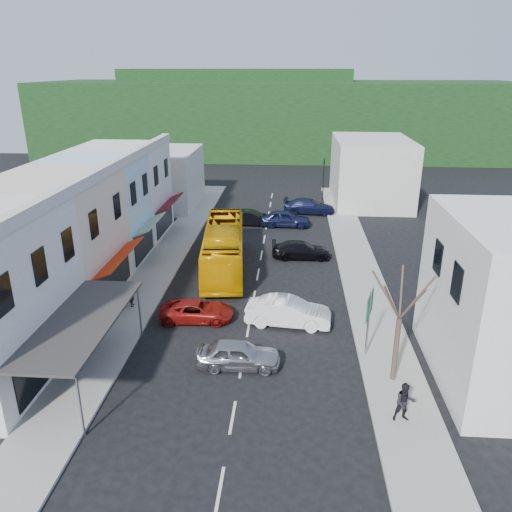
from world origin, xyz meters
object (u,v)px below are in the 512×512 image
(car_white, at_px, (288,314))
(traffic_signal, at_px, (323,180))
(direction_sign, at_px, (368,325))
(bus, at_px, (224,249))
(car_silver, at_px, (239,355))
(street_tree, at_px, (399,319))
(pedestrian_right, at_px, (405,403))
(pedestrian_left, at_px, (131,293))
(car_red, at_px, (197,309))

(car_white, relative_size, traffic_signal, 0.93)
(direction_sign, xyz_separation_m, traffic_signal, (-0.54, 33.07, 0.51))
(bus, bearing_deg, car_white, -65.71)
(car_silver, height_order, direction_sign, direction_sign)
(car_silver, relative_size, traffic_signal, 0.93)
(street_tree, xyz_separation_m, traffic_signal, (-1.54, 35.28, -1.05))
(street_tree, bearing_deg, bus, 125.81)
(pedestrian_right, relative_size, direction_sign, 0.46)
(pedestrian_left, relative_size, traffic_signal, 0.36)
(direction_sign, bearing_deg, traffic_signal, 108.92)
(car_silver, height_order, pedestrian_right, pedestrian_right)
(pedestrian_right, distance_m, street_tree, 3.87)
(car_red, bearing_deg, car_white, -94.41)
(traffic_signal, bearing_deg, direction_sign, 110.21)
(car_white, relative_size, car_red, 0.96)
(traffic_signal, bearing_deg, street_tree, 111.78)
(car_red, xyz_separation_m, pedestrian_right, (10.43, -8.54, 0.30))
(car_silver, relative_size, car_white, 1.00)
(pedestrian_left, distance_m, direction_sign, 14.69)
(traffic_signal, bearing_deg, pedestrian_right, 111.40)
(car_red, xyz_separation_m, pedestrian_left, (-4.37, 1.30, 0.30))
(car_white, xyz_separation_m, pedestrian_right, (4.99, -8.39, 0.30))
(car_white, height_order, traffic_signal, traffic_signal)
(car_silver, height_order, pedestrian_left, pedestrian_left)
(bus, height_order, car_silver, bus)
(car_white, relative_size, pedestrian_right, 2.59)
(car_white, distance_m, pedestrian_left, 9.92)
(pedestrian_right, bearing_deg, street_tree, 80.78)
(car_silver, xyz_separation_m, pedestrian_left, (-7.37, 6.10, 0.30))
(bus, xyz_separation_m, street_tree, (10.04, -13.91, 1.86))
(street_tree, bearing_deg, direction_sign, 114.39)
(bus, height_order, car_white, bus)
(car_red, distance_m, traffic_signal, 31.15)
(pedestrian_right, bearing_deg, pedestrian_left, 139.44)
(car_red, bearing_deg, traffic_signal, -19.63)
(car_silver, bearing_deg, traffic_signal, -10.78)
(car_red, xyz_separation_m, street_tree, (10.55, -5.51, 2.71))
(car_red, relative_size, pedestrian_left, 2.71)
(pedestrian_right, height_order, traffic_signal, traffic_signal)
(direction_sign, xyz_separation_m, street_tree, (1.00, -2.21, 1.56))
(direction_sign, bearing_deg, street_tree, -47.63)
(street_tree, distance_m, traffic_signal, 35.33)
(bus, distance_m, pedestrian_right, 19.64)
(pedestrian_left, bearing_deg, direction_sign, -119.45)
(car_red, height_order, street_tree, street_tree)
(direction_sign, bearing_deg, car_red, 178.92)
(car_silver, distance_m, pedestrian_left, 9.58)
(street_tree, bearing_deg, car_silver, 174.62)
(car_red, height_order, pedestrian_left, pedestrian_left)
(bus, bearing_deg, pedestrian_right, -65.31)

